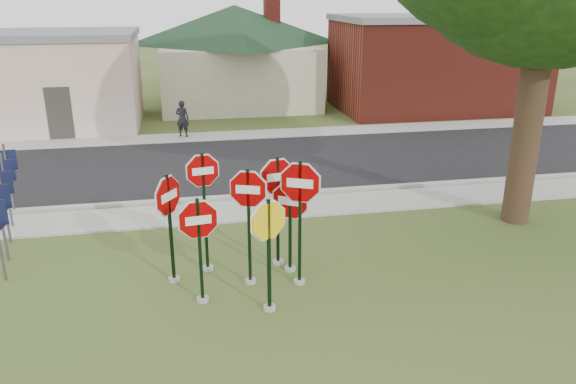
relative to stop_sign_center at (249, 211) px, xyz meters
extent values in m
plane|color=#3A4D1D|center=(-0.09, -1.39, -1.63)|extent=(120.00, 120.00, 0.00)
cube|color=gray|center=(-0.09, 4.11, -1.60)|extent=(60.00, 1.60, 0.06)
cube|color=black|center=(-0.09, 8.61, -1.61)|extent=(60.00, 7.00, 0.04)
cube|color=gray|center=(-0.09, 12.91, -1.60)|extent=(60.00, 1.60, 0.06)
cube|color=gray|center=(-0.09, 5.11, -1.56)|extent=(60.00, 0.20, 0.14)
cylinder|color=#99958E|center=(0.00, 0.00, -1.59)|extent=(0.24, 0.24, 0.08)
cube|color=black|center=(0.00, 0.00, -0.37)|extent=(0.07, 0.07, 2.51)
cylinder|color=white|center=(0.00, 0.00, 0.46)|extent=(1.01, 0.37, 1.06)
cylinder|color=#8E0103|center=(0.00, 0.00, 0.46)|extent=(0.93, 0.35, 0.98)
cube|color=white|center=(0.00, 0.00, 0.46)|extent=(0.46, 0.17, 0.17)
cylinder|color=#99958E|center=(0.22, -1.13, -1.59)|extent=(0.24, 0.24, 0.08)
cube|color=black|center=(0.22, -1.13, -0.49)|extent=(0.08, 0.07, 2.27)
cylinder|color=white|center=(0.22, -1.13, 0.22)|extent=(0.97, 0.44, 1.05)
cylinder|color=yellow|center=(0.22, -1.13, 0.22)|extent=(0.90, 0.42, 0.97)
cylinder|color=#99958E|center=(-1.02, -0.56, -1.59)|extent=(0.24, 0.24, 0.08)
cube|color=black|center=(-1.02, -0.56, -0.55)|extent=(0.07, 0.06, 2.16)
cylinder|color=white|center=(-1.02, -0.56, 0.11)|extent=(1.06, 0.15, 1.06)
cylinder|color=#8E0103|center=(-1.02, -0.56, 0.11)|extent=(0.98, 0.15, 0.98)
cube|color=white|center=(-1.02, -0.56, 0.11)|extent=(0.49, 0.07, 0.17)
cylinder|color=#99958E|center=(1.01, -0.21, -1.59)|extent=(0.24, 0.24, 0.08)
cube|color=black|center=(1.01, -0.21, -0.29)|extent=(0.08, 0.07, 2.68)
cylinder|color=white|center=(1.01, -0.21, 0.59)|extent=(1.05, 0.50, 1.15)
cylinder|color=#8E0103|center=(1.01, -0.21, 0.59)|extent=(0.98, 0.47, 1.07)
cube|color=white|center=(1.01, -0.21, 0.59)|extent=(0.49, 0.23, 0.18)
cylinder|color=#99958E|center=(0.72, 0.76, -1.59)|extent=(0.24, 0.24, 0.08)
cube|color=black|center=(0.72, 0.76, -0.38)|extent=(0.07, 0.06, 2.50)
cylinder|color=white|center=(0.72, 0.76, 0.43)|extent=(1.08, 0.27, 1.10)
cylinder|color=#8E0103|center=(0.72, 0.76, 0.43)|extent=(1.00, 0.26, 1.02)
cube|color=white|center=(0.72, 0.76, 0.43)|extent=(0.50, 0.13, 0.18)
cylinder|color=#99958E|center=(-0.85, 0.77, -1.59)|extent=(0.24, 0.24, 0.08)
cube|color=black|center=(-0.85, 0.77, -0.29)|extent=(0.07, 0.06, 2.68)
cylinder|color=white|center=(-0.85, 0.77, 0.66)|extent=(0.97, 0.20, 0.98)
cylinder|color=#8E0103|center=(-0.85, 0.77, 0.66)|extent=(0.90, 0.19, 0.91)
cube|color=white|center=(-0.85, 0.77, 0.66)|extent=(0.45, 0.09, 0.16)
cylinder|color=#99958E|center=(0.93, 0.40, -1.59)|extent=(0.24, 0.24, 0.08)
cube|color=black|center=(0.93, 0.40, -0.59)|extent=(0.08, 0.07, 2.08)
cylinder|color=white|center=(0.93, 0.40, 0.00)|extent=(0.96, 0.62, 1.13)
cylinder|color=#8E0103|center=(0.93, 0.40, 0.00)|extent=(0.89, 0.58, 1.04)
cube|color=white|center=(0.93, 0.40, 0.00)|extent=(0.44, 0.29, 0.18)
cylinder|color=#99958E|center=(-1.57, 0.39, -1.59)|extent=(0.24, 0.24, 0.08)
cube|color=black|center=(-1.57, 0.39, -0.44)|extent=(0.08, 0.08, 2.36)
cylinder|color=white|center=(-1.57, 0.39, 0.29)|extent=(0.65, 0.95, 1.13)
cylinder|color=#8E0103|center=(-1.57, 0.39, 0.29)|extent=(0.60, 0.88, 1.05)
cube|color=white|center=(-1.57, 0.39, 0.29)|extent=(0.30, 0.44, 0.18)
cube|color=#59595E|center=(-5.29, 2.11, -0.63)|extent=(0.05, 0.05, 2.00)
cone|color=black|center=(-5.29, 2.11, -0.43)|extent=(0.62, 0.62, 0.25)
cube|color=#59595E|center=(-5.49, 3.11, -0.63)|extent=(0.05, 0.05, 2.00)
cube|color=black|center=(-5.49, 3.11, -0.08)|extent=(0.55, 0.05, 0.55)
cone|color=black|center=(-5.49, 3.11, -0.43)|extent=(0.58, 0.58, 0.25)
cube|color=#59595E|center=(-5.69, 4.11, -0.63)|extent=(0.05, 0.05, 2.00)
cube|color=black|center=(-5.69, 4.11, -0.08)|extent=(0.55, 0.05, 0.55)
cone|color=black|center=(-5.69, 4.11, -0.43)|extent=(0.58, 0.58, 0.25)
cube|color=#59595E|center=(-5.89, 5.11, -0.63)|extent=(0.05, 0.05, 2.00)
cube|color=black|center=(-5.89, 5.11, -0.08)|extent=(0.55, 0.09, 0.55)
cone|color=black|center=(-5.89, 5.11, -0.43)|extent=(0.62, 0.62, 0.25)
cube|color=#332D28|center=(-6.09, 13.63, -0.53)|extent=(1.00, 0.10, 2.20)
cube|color=beige|center=(1.91, 20.61, -0.03)|extent=(8.00, 8.00, 3.20)
pyramid|color=black|center=(1.91, 20.61, 3.57)|extent=(11.60, 11.60, 2.00)
cube|color=maroon|center=(3.91, 20.61, 3.37)|extent=(0.80, 0.80, 1.60)
cube|color=maroon|center=(11.91, 17.11, 0.62)|extent=(10.00, 6.00, 4.50)
cube|color=slate|center=(11.91, 17.11, 2.97)|extent=(10.20, 6.20, 0.30)
cube|color=white|center=(9.91, 14.16, 0.97)|extent=(2.00, 0.08, 0.90)
cylinder|color=black|center=(7.41, 2.11, 1.47)|extent=(0.70, 0.70, 6.19)
cylinder|color=black|center=(21.91, 24.61, 0.37)|extent=(0.50, 0.50, 4.00)
imported|color=black|center=(-1.16, 13.08, -0.80)|extent=(0.64, 0.52, 1.53)
camera|label=1|loc=(-1.22, -10.44, 4.10)|focal=35.00mm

